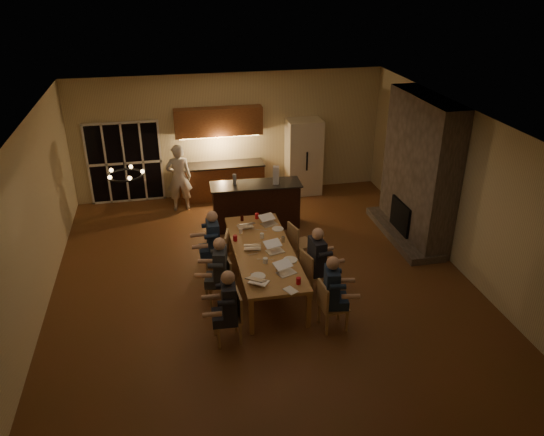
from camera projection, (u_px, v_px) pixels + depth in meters
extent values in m
plane|color=brown|center=(262.00, 280.00, 10.44)|extent=(9.00, 9.00, 0.00)
cube|color=beige|center=(230.00, 135.00, 13.72)|extent=(8.00, 0.04, 3.20)
cube|color=beige|center=(30.00, 227.00, 9.01)|extent=(0.04, 9.00, 3.20)
cube|color=beige|center=(461.00, 190.00, 10.46)|extent=(0.04, 9.00, 3.20)
cube|color=white|center=(261.00, 120.00, 9.03)|extent=(8.00, 9.00, 0.04)
cube|color=black|center=(125.00, 163.00, 13.43)|extent=(1.86, 0.08, 2.10)
cube|color=#5E524A|center=(419.00, 170.00, 11.46)|extent=(0.58, 2.50, 3.20)
cube|color=beige|center=(304.00, 157.00, 14.00)|extent=(0.90, 0.68, 2.00)
cube|color=#AD6D45|center=(264.00, 267.00, 10.17)|extent=(1.10, 3.07, 0.75)
cube|color=black|center=(256.00, 205.00, 12.33)|extent=(2.11, 0.76, 1.08)
imported|color=silver|center=(179.00, 178.00, 13.07)|extent=(0.63, 0.42, 1.70)
torus|color=black|center=(125.00, 175.00, 8.02)|extent=(0.55, 0.55, 0.03)
cylinder|color=white|center=(265.00, 261.00, 9.56)|extent=(0.09, 0.09, 0.10)
cylinder|color=white|center=(262.00, 236.00, 10.42)|extent=(0.08, 0.08, 0.10)
cylinder|color=white|center=(241.00, 231.00, 10.61)|extent=(0.07, 0.07, 0.10)
cylinder|color=#B80C17|center=(298.00, 281.00, 8.93)|extent=(0.08, 0.08, 0.12)
cylinder|color=#B80C17|center=(235.00, 238.00, 10.31)|extent=(0.08, 0.08, 0.12)
cylinder|color=#B80C17|center=(257.00, 216.00, 11.20)|extent=(0.08, 0.08, 0.12)
cylinder|color=#B2B2B7|center=(278.00, 267.00, 9.33)|extent=(0.06, 0.06, 0.12)
cylinder|color=#3F0F0C|center=(242.00, 218.00, 11.11)|extent=(0.07, 0.07, 0.12)
cylinder|color=#B2B2B7|center=(283.00, 239.00, 10.26)|extent=(0.07, 0.07, 0.12)
cylinder|color=white|center=(290.00, 260.00, 9.66)|extent=(0.27, 0.27, 0.02)
cylinder|color=white|center=(258.00, 276.00, 9.16)|extent=(0.26, 0.26, 0.02)
cylinder|color=white|center=(278.00, 229.00, 10.78)|extent=(0.24, 0.24, 0.02)
cube|color=white|center=(291.00, 290.00, 8.77)|extent=(0.25, 0.28, 0.01)
cylinder|color=#99999E|center=(235.00, 179.00, 12.04)|extent=(0.09, 0.09, 0.24)
cube|color=silver|center=(276.00, 175.00, 12.01)|extent=(0.17, 0.17, 0.42)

